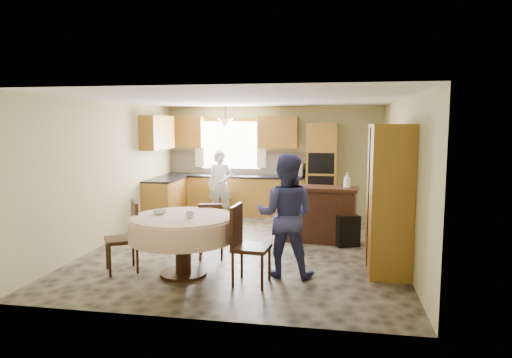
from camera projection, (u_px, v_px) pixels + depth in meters
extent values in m
cube|color=#71654F|center=(248.00, 246.00, 7.87)|extent=(5.00, 6.00, 0.01)
cube|color=white|center=(248.00, 100.00, 7.57)|extent=(5.00, 6.00, 0.01)
cube|color=tan|center=(272.00, 160.00, 10.65)|extent=(5.00, 0.02, 2.50)
cube|color=tan|center=(193.00, 206.00, 4.79)|extent=(5.00, 0.02, 2.50)
cube|color=tan|center=(111.00, 172.00, 8.15)|extent=(0.02, 6.00, 2.50)
cube|color=tan|center=(401.00, 177.00, 7.29)|extent=(0.02, 6.00, 2.50)
cube|color=white|center=(230.00, 145.00, 10.76)|extent=(1.40, 0.03, 1.10)
cube|color=white|center=(199.00, 143.00, 10.84)|extent=(0.22, 0.02, 1.15)
cube|color=white|center=(261.00, 143.00, 10.58)|extent=(0.22, 0.02, 1.15)
cube|color=#B07F2F|center=(234.00, 195.00, 10.61)|extent=(3.30, 0.60, 0.88)
cube|color=black|center=(234.00, 176.00, 10.55)|extent=(3.30, 0.64, 0.04)
cube|color=#B07F2F|center=(165.00, 200.00, 9.96)|extent=(0.60, 1.20, 0.88)
cube|color=black|center=(164.00, 179.00, 9.90)|extent=(0.64, 1.20, 0.04)
cube|color=beige|center=(237.00, 163.00, 10.80)|extent=(3.30, 0.02, 0.55)
cube|color=#A97C2A|center=(186.00, 132.00, 10.77)|extent=(0.85, 0.33, 0.72)
cube|color=#A97C2A|center=(278.00, 132.00, 10.39)|extent=(0.90, 0.33, 0.72)
cube|color=#A97C2A|center=(157.00, 133.00, 9.80)|extent=(0.33, 1.20, 0.72)
cube|color=#B07F2F|center=(321.00, 171.00, 10.17)|extent=(0.66, 0.62, 2.12)
cube|color=black|center=(321.00, 163.00, 9.84)|extent=(0.56, 0.01, 0.45)
cube|color=black|center=(321.00, 186.00, 9.90)|extent=(0.56, 0.01, 0.45)
cone|color=beige|center=(225.00, 123.00, 10.23)|extent=(0.36, 0.36, 0.18)
cube|color=#3C1F10|center=(320.00, 216.00, 8.14)|extent=(1.35, 0.67, 0.93)
cube|color=black|center=(347.00, 230.00, 7.87)|extent=(0.47, 0.41, 0.54)
cube|color=#B07F2F|center=(389.00, 198.00, 6.47)|extent=(0.55, 1.10, 2.10)
cylinder|color=#3C1F10|center=(183.00, 248.00, 6.34)|extent=(0.22, 0.22, 0.77)
cylinder|color=#3C1F10|center=(184.00, 273.00, 6.39)|extent=(0.65, 0.65, 0.04)
cylinder|color=#F6E5C9|center=(182.00, 218.00, 6.29)|extent=(1.41, 1.41, 0.05)
cylinder|color=#F6E5C9|center=(183.00, 229.00, 6.31)|extent=(1.47, 1.47, 0.30)
cube|color=#3C1F10|center=(121.00, 240.00, 6.48)|extent=(0.60, 0.60, 0.05)
cube|color=#3C1F10|center=(135.00, 219.00, 6.53)|extent=(0.26, 0.37, 0.52)
cylinder|color=#3C1F10|center=(103.00, 259.00, 6.36)|extent=(0.04, 0.04, 0.44)
cylinder|color=#3C1F10|center=(128.00, 261.00, 6.30)|extent=(0.04, 0.04, 0.44)
cylinder|color=#3C1F10|center=(116.00, 252.00, 6.73)|extent=(0.04, 0.04, 0.44)
cylinder|color=#3C1F10|center=(140.00, 253.00, 6.66)|extent=(0.04, 0.04, 0.44)
cube|color=#3C1F10|center=(211.00, 232.00, 7.15)|extent=(0.46, 0.46, 0.05)
cube|color=#3C1F10|center=(210.00, 219.00, 6.94)|extent=(0.37, 0.12, 0.46)
cylinder|color=#3C1F10|center=(198.00, 248.00, 7.04)|extent=(0.03, 0.03, 0.40)
cylinder|color=#3C1F10|center=(219.00, 249.00, 6.98)|extent=(0.03, 0.03, 0.40)
cylinder|color=#3C1F10|center=(204.00, 242.00, 7.37)|extent=(0.03, 0.03, 0.40)
cylinder|color=#3C1F10|center=(224.00, 243.00, 7.31)|extent=(0.03, 0.03, 0.40)
cube|color=#3C1F10|center=(251.00, 248.00, 5.96)|extent=(0.50, 0.50, 0.05)
cube|color=#3C1F10|center=(236.00, 225.00, 5.98)|extent=(0.08, 0.44, 0.54)
cylinder|color=#3C1F10|center=(234.00, 271.00, 5.84)|extent=(0.04, 0.04, 0.47)
cylinder|color=#3C1F10|center=(264.00, 272.00, 5.77)|extent=(0.04, 0.04, 0.47)
cylinder|color=#3C1F10|center=(240.00, 262.00, 6.22)|extent=(0.04, 0.04, 0.47)
cylinder|color=#3C1F10|center=(268.00, 263.00, 6.15)|extent=(0.04, 0.04, 0.47)
cube|color=gold|center=(390.00, 144.00, 8.64)|extent=(0.05, 0.60, 0.50)
cube|color=silver|center=(388.00, 144.00, 8.65)|extent=(0.01, 0.50, 0.39)
imported|color=silver|center=(293.00, 170.00, 10.25)|extent=(0.57, 0.43, 0.29)
imported|color=silver|center=(220.00, 185.00, 10.03)|extent=(0.61, 0.46, 1.51)
imported|color=navy|center=(286.00, 215.00, 6.28)|extent=(0.86, 0.69, 1.70)
imported|color=#B2B2B2|center=(304.00, 188.00, 8.14)|extent=(0.21, 0.21, 0.05)
imported|color=silver|center=(347.00, 182.00, 7.99)|extent=(0.13, 0.13, 0.32)
imported|color=#B2B2B2|center=(190.00, 215.00, 6.14)|extent=(0.14, 0.14, 0.09)
imported|color=#B2B2B2|center=(160.00, 212.00, 6.41)|extent=(0.21, 0.21, 0.06)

